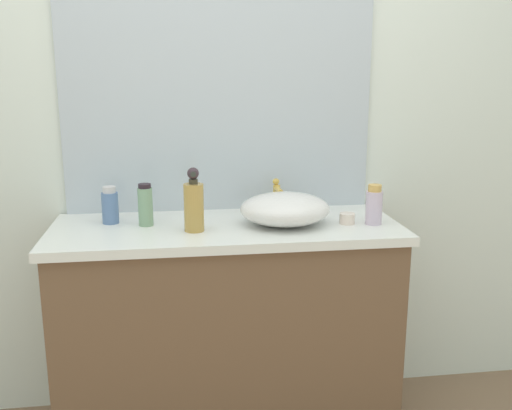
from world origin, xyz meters
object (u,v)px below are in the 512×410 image
spray_can (145,205)px  candle_jar (347,218)px  perfume_bottle (374,206)px  soap_dispenser (194,204)px  sink_basin (285,209)px  lotion_bottle (110,206)px

spray_can → candle_jar: spray_can is taller
perfume_bottle → spray_can: spray_can is taller
candle_jar → soap_dispenser: bearing=-178.1°
soap_dispenser → sink_basin: bearing=7.2°
spray_can → sink_basin: bearing=-6.4°
soap_dispenser → lotion_bottle: bearing=153.8°
sink_basin → spray_can: spray_can is taller
perfume_bottle → candle_jar: size_ratio=2.59×
soap_dispenser → perfume_bottle: size_ratio=1.54×
sink_basin → lotion_bottle: (-0.67, 0.11, 0.01)m
sink_basin → soap_dispenser: size_ratio=1.45×
soap_dispenser → perfume_bottle: bearing=0.1°
candle_jar → perfume_bottle: bearing=-10.1°
perfume_bottle → candle_jar: 0.11m
sink_basin → spray_can: bearing=173.6°
soap_dispenser → perfume_bottle: 0.69m
soap_dispenser → perfume_bottle: soap_dispenser is taller
sink_basin → lotion_bottle: bearing=170.5°
sink_basin → candle_jar: bearing=-6.0°
spray_can → candle_jar: size_ratio=2.71×
sink_basin → lotion_bottle: 0.68m
soap_dispenser → spray_can: 0.21m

